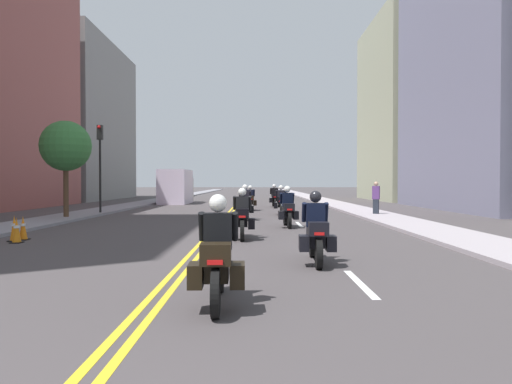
{
  "coord_description": "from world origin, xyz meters",
  "views": [
    {
      "loc": [
        1.5,
        -0.48,
        1.76
      ],
      "look_at": [
        1.45,
        23.11,
        1.3
      ],
      "focal_mm": 34.38,
      "sensor_mm": 36.0,
      "label": 1
    }
  ],
  "objects_px": {
    "traffic_cone_0": "(18,230)",
    "motorcycle_1": "(317,234)",
    "motorcycle_5": "(282,202)",
    "traffic_cone_2": "(16,228)",
    "street_tree_0": "(67,146)",
    "motorcycle_6": "(251,200)",
    "parked_truck": "(178,188)",
    "motorcycle_3": "(289,210)",
    "motorcycle_7": "(275,198)",
    "motorcycle_2": "(243,218)",
    "motorcycle_0": "(219,260)",
    "pedestrian_0": "(377,198)",
    "motorcycle_4": "(246,206)",
    "traffic_light_near": "(101,153)",
    "traffic_cone_1": "(24,228)"
  },
  "relations": [
    {
      "from": "street_tree_0",
      "to": "pedestrian_0",
      "type": "bearing_deg",
      "value": 8.3
    },
    {
      "from": "motorcycle_3",
      "to": "traffic_cone_2",
      "type": "xyz_separation_m",
      "value": [
        -8.45,
        -4.58,
        -0.27
      ]
    },
    {
      "from": "pedestrian_0",
      "to": "parked_truck",
      "type": "relative_size",
      "value": 0.28
    },
    {
      "from": "motorcycle_3",
      "to": "pedestrian_0",
      "type": "height_order",
      "value": "pedestrian_0"
    },
    {
      "from": "motorcycle_7",
      "to": "traffic_cone_0",
      "type": "relative_size",
      "value": 2.87
    },
    {
      "from": "motorcycle_5",
      "to": "traffic_cone_2",
      "type": "height_order",
      "value": "motorcycle_5"
    },
    {
      "from": "motorcycle_1",
      "to": "traffic_cone_0",
      "type": "bearing_deg",
      "value": 158.31
    },
    {
      "from": "motorcycle_4",
      "to": "traffic_cone_2",
      "type": "relative_size",
      "value": 2.91
    },
    {
      "from": "motorcycle_0",
      "to": "motorcycle_5",
      "type": "bearing_deg",
      "value": 82.69
    },
    {
      "from": "motorcycle_6",
      "to": "traffic_cone_0",
      "type": "distance_m",
      "value": 17.75
    },
    {
      "from": "motorcycle_3",
      "to": "motorcycle_6",
      "type": "relative_size",
      "value": 0.99
    },
    {
      "from": "motorcycle_4",
      "to": "motorcycle_6",
      "type": "xyz_separation_m",
      "value": [
        0.16,
        7.65,
        -0.02
      ]
    },
    {
      "from": "motorcycle_6",
      "to": "traffic_cone_0",
      "type": "height_order",
      "value": "motorcycle_6"
    },
    {
      "from": "motorcycle_1",
      "to": "traffic_cone_1",
      "type": "relative_size",
      "value": 3.09
    },
    {
      "from": "street_tree_0",
      "to": "motorcycle_6",
      "type": "bearing_deg",
      "value": 39.96
    },
    {
      "from": "motorcycle_7",
      "to": "motorcycle_2",
      "type": "bearing_deg",
      "value": -97.57
    },
    {
      "from": "motorcycle_1",
      "to": "street_tree_0",
      "type": "distance_m",
      "value": 16.71
    },
    {
      "from": "motorcycle_5",
      "to": "traffic_cone_0",
      "type": "bearing_deg",
      "value": -120.37
    },
    {
      "from": "motorcycle_2",
      "to": "traffic_light_near",
      "type": "xyz_separation_m",
      "value": [
        -8.08,
        11.5,
        2.72
      ]
    },
    {
      "from": "motorcycle_3",
      "to": "parked_truck",
      "type": "height_order",
      "value": "parked_truck"
    },
    {
      "from": "traffic_cone_2",
      "to": "parked_truck",
      "type": "relative_size",
      "value": 0.12
    },
    {
      "from": "traffic_cone_2",
      "to": "street_tree_0",
      "type": "bearing_deg",
      "value": 101.96
    },
    {
      "from": "motorcycle_0",
      "to": "parked_truck",
      "type": "relative_size",
      "value": 0.33
    },
    {
      "from": "motorcycle_1",
      "to": "motorcycle_5",
      "type": "distance_m",
      "value": 16.2
    },
    {
      "from": "motorcycle_4",
      "to": "pedestrian_0",
      "type": "bearing_deg",
      "value": 17.48
    },
    {
      "from": "motorcycle_3",
      "to": "pedestrian_0",
      "type": "relative_size",
      "value": 1.16
    },
    {
      "from": "motorcycle_5",
      "to": "traffic_cone_2",
      "type": "distance_m",
      "value": 14.9
    },
    {
      "from": "motorcycle_7",
      "to": "traffic_cone_2",
      "type": "height_order",
      "value": "motorcycle_7"
    },
    {
      "from": "motorcycle_1",
      "to": "motorcycle_4",
      "type": "xyz_separation_m",
      "value": [
        -1.81,
        12.45,
        0.01
      ]
    },
    {
      "from": "motorcycle_4",
      "to": "motorcycle_6",
      "type": "distance_m",
      "value": 7.65
    },
    {
      "from": "traffic_cone_2",
      "to": "pedestrian_0",
      "type": "xyz_separation_m",
      "value": [
        13.49,
        11.02,
        0.54
      ]
    },
    {
      "from": "motorcycle_7",
      "to": "traffic_cone_1",
      "type": "distance_m",
      "value": 21.82
    },
    {
      "from": "motorcycle_2",
      "to": "motorcycle_5",
      "type": "xyz_separation_m",
      "value": [
        1.79,
        11.55,
        0.02
      ]
    },
    {
      "from": "motorcycle_5",
      "to": "traffic_light_near",
      "type": "distance_m",
      "value": 10.23
    },
    {
      "from": "traffic_cone_0",
      "to": "pedestrian_0",
      "type": "xyz_separation_m",
      "value": [
        13.23,
        11.42,
        0.56
      ]
    },
    {
      "from": "motorcycle_7",
      "to": "pedestrian_0",
      "type": "relative_size",
      "value": 1.19
    },
    {
      "from": "motorcycle_4",
      "to": "street_tree_0",
      "type": "relative_size",
      "value": 0.48
    },
    {
      "from": "motorcycle_0",
      "to": "motorcycle_4",
      "type": "height_order",
      "value": "motorcycle_4"
    },
    {
      "from": "motorcycle_1",
      "to": "traffic_cone_0",
      "type": "relative_size",
      "value": 3.03
    },
    {
      "from": "motorcycle_1",
      "to": "motorcycle_4",
      "type": "relative_size",
      "value": 0.99
    },
    {
      "from": "motorcycle_2",
      "to": "street_tree_0",
      "type": "relative_size",
      "value": 0.48
    },
    {
      "from": "traffic_cone_0",
      "to": "motorcycle_1",
      "type": "bearing_deg",
      "value": -23.7
    },
    {
      "from": "motorcycle_1",
      "to": "pedestrian_0",
      "type": "xyz_separation_m",
      "value": [
        4.99,
        15.04,
        0.29
      ]
    },
    {
      "from": "motorcycle_5",
      "to": "pedestrian_0",
      "type": "height_order",
      "value": "pedestrian_0"
    },
    {
      "from": "traffic_cone_2",
      "to": "pedestrian_0",
      "type": "relative_size",
      "value": 0.43
    },
    {
      "from": "motorcycle_6",
      "to": "street_tree_0",
      "type": "distance_m",
      "value": 11.72
    },
    {
      "from": "motorcycle_0",
      "to": "traffic_cone_2",
      "type": "bearing_deg",
      "value": 129.31
    },
    {
      "from": "motorcycle_6",
      "to": "motorcycle_7",
      "type": "relative_size",
      "value": 0.99
    },
    {
      "from": "motorcycle_6",
      "to": "traffic_cone_1",
      "type": "distance_m",
      "value": 17.12
    },
    {
      "from": "motorcycle_2",
      "to": "street_tree_0",
      "type": "bearing_deg",
      "value": 135.14
    }
  ]
}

